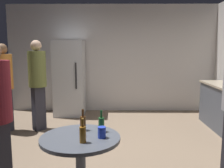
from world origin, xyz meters
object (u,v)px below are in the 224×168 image
object	(u,v)px
beer_bottle_amber	(83,134)
person_in_olive_shirt	(37,78)
foreground_table	(80,147)
refrigerator	(70,78)
beer_bottle_green	(101,124)
beer_bottle_brown	(83,123)
person_in_orange_shirt	(4,81)
plastic_cup_blue	(102,132)

from	to	relation	value
beer_bottle_amber	person_in_olive_shirt	distance (m)	2.79
foreground_table	beer_bottle_amber	bearing A→B (deg)	-73.31
refrigerator	beer_bottle_green	distance (m)	3.48
beer_bottle_brown	person_in_olive_shirt	size ratio (longest dim) A/B	0.13
foreground_table	person_in_orange_shirt	xyz separation A→B (m)	(-1.76, 2.26, 0.36)
beer_bottle_brown	beer_bottle_green	bearing A→B (deg)	-11.77
refrigerator	beer_bottle_green	bearing A→B (deg)	-74.34
refrigerator	beer_bottle_amber	xyz separation A→B (m)	(0.78, -3.66, -0.08)
refrigerator	foreground_table	xyz separation A→B (m)	(0.74, -3.50, -0.27)
foreground_table	person_in_orange_shirt	size ratio (longest dim) A/B	0.47
plastic_cup_blue	beer_bottle_green	bearing A→B (deg)	94.18
foreground_table	person_in_olive_shirt	bearing A→B (deg)	116.01
person_in_olive_shirt	foreground_table	bearing A→B (deg)	-18.94
refrigerator	plastic_cup_blue	bearing A→B (deg)	-74.90
refrigerator	beer_bottle_amber	world-z (taller)	refrigerator
foreground_table	beer_bottle_green	bearing A→B (deg)	36.67
beer_bottle_green	person_in_orange_shirt	distance (m)	2.89
refrigerator	person_in_olive_shirt	xyz separation A→B (m)	(-0.41, -1.15, 0.14)
plastic_cup_blue	person_in_olive_shirt	xyz separation A→B (m)	(-1.37, 2.39, 0.25)
plastic_cup_blue	refrigerator	bearing A→B (deg)	105.10
beer_bottle_brown	plastic_cup_blue	bearing A→B (deg)	-46.16
beer_bottle_brown	person_in_olive_shirt	xyz separation A→B (m)	(-1.15, 2.17, 0.22)
beer_bottle_brown	person_in_orange_shirt	size ratio (longest dim) A/B	0.14
foreground_table	refrigerator	bearing A→B (deg)	101.87
beer_bottle_brown	refrigerator	bearing A→B (deg)	102.61
foreground_table	plastic_cup_blue	size ratio (longest dim) A/B	7.27
person_in_orange_shirt	beer_bottle_amber	bearing A→B (deg)	-27.41
refrigerator	beer_bottle_brown	world-z (taller)	refrigerator
beer_bottle_green	person_in_orange_shirt	bearing A→B (deg)	132.99
foreground_table	plastic_cup_blue	world-z (taller)	plastic_cup_blue
refrigerator	person_in_olive_shirt	size ratio (longest dim) A/B	1.02
foreground_table	beer_bottle_brown	bearing A→B (deg)	88.80
beer_bottle_amber	beer_bottle_green	distance (m)	0.34
beer_bottle_amber	beer_bottle_green	size ratio (longest dim) A/B	1.00
foreground_table	beer_bottle_brown	distance (m)	0.27
refrigerator	beer_bottle_green	size ratio (longest dim) A/B	7.83
beer_bottle_amber	person_in_orange_shirt	xyz separation A→B (m)	(-1.81, 2.41, 0.18)
beer_bottle_brown	beer_bottle_green	world-z (taller)	same
beer_bottle_green	foreground_table	bearing A→B (deg)	-143.33
beer_bottle_amber	person_in_orange_shirt	world-z (taller)	person_in_orange_shirt
person_in_orange_shirt	person_in_olive_shirt	size ratio (longest dim) A/B	0.96
plastic_cup_blue	foreground_table	bearing A→B (deg)	172.55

